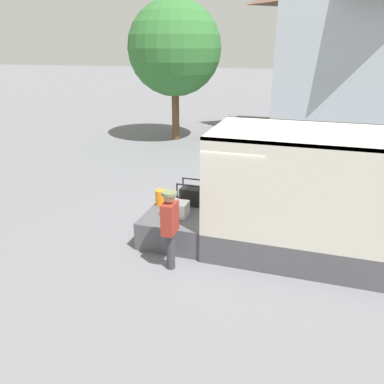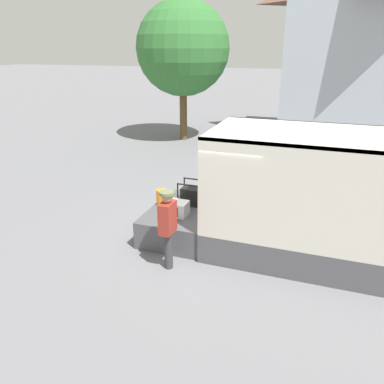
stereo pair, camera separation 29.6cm
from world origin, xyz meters
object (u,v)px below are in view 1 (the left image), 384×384
object	(u,v)px
worker_person	(170,223)
street_tree	(175,49)
microwave	(176,209)
orange_bucket	(161,198)
portable_generator	(192,196)

from	to	relation	value
worker_person	street_tree	xyz separation A→B (m)	(-3.94, 11.21, 3.25)
microwave	street_tree	world-z (taller)	street_tree
orange_bucket	worker_person	distance (m)	1.90
orange_bucket	microwave	bearing A→B (deg)	-39.01
portable_generator	worker_person	size ratio (longest dim) A/B	0.36
orange_bucket	worker_person	xyz separation A→B (m)	(0.88, -1.67, 0.21)
microwave	portable_generator	size ratio (longest dim) A/B	0.86
street_tree	portable_generator	bearing A→B (deg)	-67.79
worker_person	street_tree	world-z (taller)	street_tree
orange_bucket	worker_person	bearing A→B (deg)	-62.12
orange_bucket	street_tree	distance (m)	10.60
portable_generator	worker_person	bearing A→B (deg)	-85.42
street_tree	microwave	bearing A→B (deg)	-70.02
microwave	worker_person	world-z (taller)	worker_person
portable_generator	orange_bucket	distance (m)	0.78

